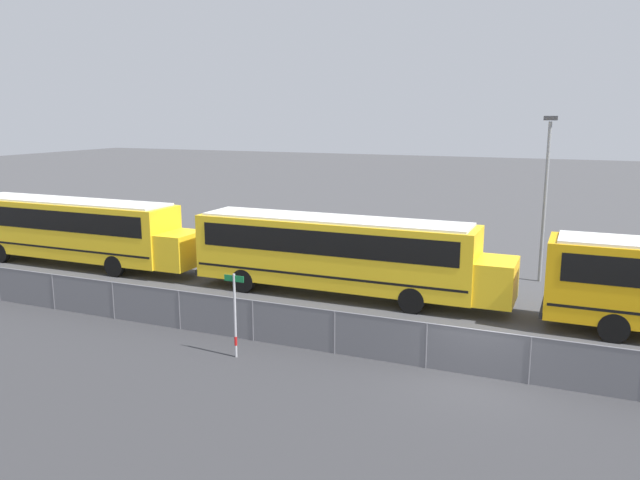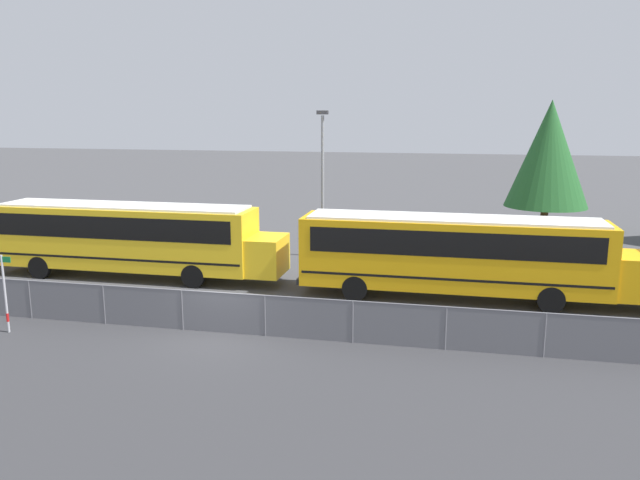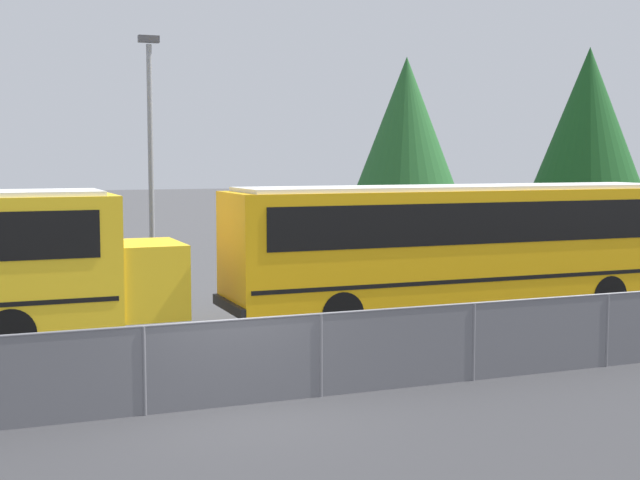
{
  "view_description": "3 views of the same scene",
  "coord_description": "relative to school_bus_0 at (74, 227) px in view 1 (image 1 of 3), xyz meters",
  "views": [
    {
      "loc": [
        2.57,
        -17.99,
        7.72
      ],
      "look_at": [
        -7.37,
        5.39,
        2.59
      ],
      "focal_mm": 35.0,
      "sensor_mm": 36.0,
      "label": 1
    },
    {
      "loc": [
        7.62,
        -19.54,
        7.57
      ],
      "look_at": [
        1.93,
        7.1,
        1.97
      ],
      "focal_mm": 35.0,
      "sensor_mm": 36.0,
      "label": 2
    },
    {
      "loc": [
        -4.03,
        -14.04,
        4.14
      ],
      "look_at": [
        4.15,
        6.7,
        2.06
      ],
      "focal_mm": 50.0,
      "sensor_mm": 36.0,
      "label": 3
    }
  ],
  "objects": [
    {
      "name": "ground_plane",
      "position": [
        21.53,
        -6.16,
        -2.03
      ],
      "size": [
        200.0,
        200.0,
        0.0
      ],
      "primitive_type": "plane",
      "color": "#424244"
    },
    {
      "name": "fence",
      "position": [
        21.53,
        -6.17,
        -1.28
      ],
      "size": [
        69.99,
        0.07,
        1.47
      ],
      "color": "#9EA0A5",
      "rests_on": "ground_plane"
    },
    {
      "name": "school_bus_0",
      "position": [
        0.0,
        0.0,
        0.0
      ],
      "size": [
        13.84,
        2.5,
        3.42
      ],
      "color": "yellow",
      "rests_on": "ground_plane"
    },
    {
      "name": "school_bus_1",
      "position": [
        14.69,
        0.08,
        0.0
      ],
      "size": [
        13.84,
        2.5,
        3.42
      ],
      "color": "yellow",
      "rests_on": "ground_plane"
    },
    {
      "name": "street_sign",
      "position": [
        14.15,
        -7.69,
        -0.55
      ],
      "size": [
        0.7,
        0.09,
        2.78
      ],
      "color": "#B7B7BC",
      "rests_on": "ground_plane"
    },
    {
      "name": "light_pole",
      "position": [
        22.5,
        6.06,
        2.18
      ],
      "size": [
        0.6,
        0.24,
        7.66
      ],
      "color": "gray",
      "rests_on": "ground_plane"
    }
  ]
}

